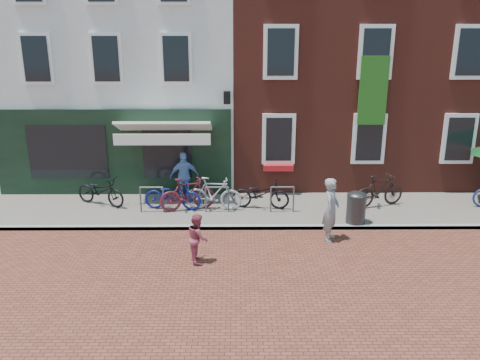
{
  "coord_description": "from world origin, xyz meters",
  "views": [
    {
      "loc": [
        -0.9,
        -13.43,
        5.76
      ],
      "look_at": [
        -0.8,
        0.29,
        1.42
      ],
      "focal_mm": 37.88,
      "sensor_mm": 36.0,
      "label": 1
    }
  ],
  "objects_px": {
    "cafe_person": "(184,176)",
    "bicycle_1": "(188,194)",
    "bicycle_0": "(100,191)",
    "bicycle_2": "(173,195)",
    "bicycle_5": "(379,191)",
    "woman": "(331,209)",
    "boy": "(198,238)",
    "litter_bin": "(356,206)",
    "bicycle_3": "(214,194)",
    "bicycle_4": "(261,194)"
  },
  "relations": [
    {
      "from": "boy",
      "to": "cafe_person",
      "type": "xyz_separation_m",
      "value": [
        -0.74,
        4.29,
        0.28
      ]
    },
    {
      "from": "bicycle_5",
      "to": "cafe_person",
      "type": "bearing_deg",
      "value": 64.63
    },
    {
      "from": "woman",
      "to": "bicycle_4",
      "type": "xyz_separation_m",
      "value": [
        -1.8,
        2.19,
        -0.31
      ]
    },
    {
      "from": "cafe_person",
      "to": "bicycle_3",
      "type": "relative_size",
      "value": 0.92
    },
    {
      "from": "bicycle_1",
      "to": "bicycle_4",
      "type": "xyz_separation_m",
      "value": [
        2.27,
        0.16,
        -0.05
      ]
    },
    {
      "from": "bicycle_0",
      "to": "bicycle_4",
      "type": "xyz_separation_m",
      "value": [
        5.1,
        -0.34,
        0.0
      ]
    },
    {
      "from": "cafe_person",
      "to": "bicycle_1",
      "type": "distance_m",
      "value": 1.03
    },
    {
      "from": "boy",
      "to": "bicycle_1",
      "type": "distance_m",
      "value": 3.36
    },
    {
      "from": "bicycle_2",
      "to": "bicycle_3",
      "type": "xyz_separation_m",
      "value": [
        1.29,
        -0.03,
        0.05
      ]
    },
    {
      "from": "bicycle_0",
      "to": "bicycle_2",
      "type": "height_order",
      "value": "same"
    },
    {
      "from": "bicycle_0",
      "to": "bicycle_5",
      "type": "distance_m",
      "value": 8.86
    },
    {
      "from": "bicycle_1",
      "to": "bicycle_3",
      "type": "distance_m",
      "value": 0.82
    },
    {
      "from": "bicycle_2",
      "to": "bicycle_3",
      "type": "relative_size",
      "value": 1.03
    },
    {
      "from": "cafe_person",
      "to": "bicycle_0",
      "type": "bearing_deg",
      "value": -2.31
    },
    {
      "from": "litter_bin",
      "to": "bicycle_3",
      "type": "height_order",
      "value": "bicycle_3"
    },
    {
      "from": "cafe_person",
      "to": "bicycle_5",
      "type": "relative_size",
      "value": 0.92
    },
    {
      "from": "bicycle_3",
      "to": "bicycle_4",
      "type": "distance_m",
      "value": 1.46
    },
    {
      "from": "cafe_person",
      "to": "bicycle_3",
      "type": "xyz_separation_m",
      "value": [
        1.0,
        -0.94,
        -0.28
      ]
    },
    {
      "from": "woman",
      "to": "bicycle_5",
      "type": "xyz_separation_m",
      "value": [
        1.96,
        2.32,
        -0.25
      ]
    },
    {
      "from": "bicycle_1",
      "to": "bicycle_5",
      "type": "bearing_deg",
      "value": -103.48
    },
    {
      "from": "woman",
      "to": "bicycle_2",
      "type": "distance_m",
      "value": 5.02
    },
    {
      "from": "bicycle_0",
      "to": "bicycle_5",
      "type": "xyz_separation_m",
      "value": [
        8.86,
        -0.21,
        0.05
      ]
    },
    {
      "from": "woman",
      "to": "bicycle_5",
      "type": "height_order",
      "value": "woman"
    },
    {
      "from": "bicycle_1",
      "to": "bicycle_3",
      "type": "relative_size",
      "value": 1.0
    },
    {
      "from": "litter_bin",
      "to": "cafe_person",
      "type": "relative_size",
      "value": 0.63
    },
    {
      "from": "cafe_person",
      "to": "bicycle_1",
      "type": "bearing_deg",
      "value": 88.12
    },
    {
      "from": "bicycle_1",
      "to": "bicycle_5",
      "type": "relative_size",
      "value": 1.0
    },
    {
      "from": "boy",
      "to": "bicycle_5",
      "type": "xyz_separation_m",
      "value": [
        5.48,
        3.6,
        -0.0
      ]
    },
    {
      "from": "bicycle_0",
      "to": "bicycle_2",
      "type": "xyz_separation_m",
      "value": [
        2.35,
        -0.42,
        0.0
      ]
    },
    {
      "from": "woman",
      "to": "bicycle_0",
      "type": "height_order",
      "value": "woman"
    },
    {
      "from": "bicycle_0",
      "to": "bicycle_5",
      "type": "height_order",
      "value": "bicycle_5"
    },
    {
      "from": "bicycle_5",
      "to": "woman",
      "type": "bearing_deg",
      "value": 120.74
    },
    {
      "from": "bicycle_2",
      "to": "cafe_person",
      "type": "bearing_deg",
      "value": -9.41
    },
    {
      "from": "litter_bin",
      "to": "bicycle_4",
      "type": "bearing_deg",
      "value": 155.72
    },
    {
      "from": "bicycle_5",
      "to": "bicycle_4",
      "type": "bearing_deg",
      "value": 72.93
    },
    {
      "from": "woman",
      "to": "boy",
      "type": "relative_size",
      "value": 1.4
    },
    {
      "from": "bicycle_0",
      "to": "bicycle_2",
      "type": "relative_size",
      "value": 1.0
    },
    {
      "from": "cafe_person",
      "to": "bicycle_5",
      "type": "height_order",
      "value": "cafe_person"
    },
    {
      "from": "woman",
      "to": "bicycle_5",
      "type": "relative_size",
      "value": 1.01
    },
    {
      "from": "cafe_person",
      "to": "bicycle_5",
      "type": "distance_m",
      "value": 6.26
    },
    {
      "from": "boy",
      "to": "bicycle_0",
      "type": "distance_m",
      "value": 5.09
    },
    {
      "from": "bicycle_0",
      "to": "bicycle_1",
      "type": "relative_size",
      "value": 1.03
    },
    {
      "from": "bicycle_0",
      "to": "bicycle_2",
      "type": "distance_m",
      "value": 2.39
    },
    {
      "from": "boy",
      "to": "litter_bin",
      "type": "bearing_deg",
      "value": -74.51
    },
    {
      "from": "bicycle_1",
      "to": "bicycle_4",
      "type": "bearing_deg",
      "value": -102.24
    },
    {
      "from": "boy",
      "to": "bicycle_0",
      "type": "bearing_deg",
      "value": 30.28
    },
    {
      "from": "woman",
      "to": "bicycle_3",
      "type": "bearing_deg",
      "value": 80.76
    },
    {
      "from": "bicycle_0",
      "to": "bicycle_1",
      "type": "height_order",
      "value": "bicycle_1"
    },
    {
      "from": "woman",
      "to": "boy",
      "type": "distance_m",
      "value": 3.75
    },
    {
      "from": "bicycle_4",
      "to": "litter_bin",
      "type": "bearing_deg",
      "value": -106.83
    }
  ]
}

